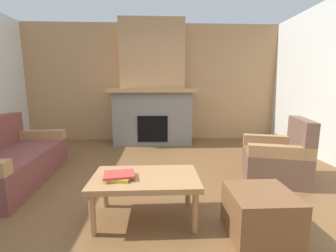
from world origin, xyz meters
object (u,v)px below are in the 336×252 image
object	(u,v)px
couch	(7,162)
armchair	(278,158)
coffee_table	(145,182)
ottoman	(260,214)
fireplace	(153,91)

from	to	relation	value
couch	armchair	distance (m)	3.64
coffee_table	couch	bearing A→B (deg)	153.43
couch	armchair	size ratio (longest dim) A/B	1.97
armchair	ottoman	bearing A→B (deg)	-123.24
fireplace	couch	world-z (taller)	fireplace
fireplace	coffee_table	bearing A→B (deg)	-90.18
couch	coffee_table	xyz separation A→B (m)	(1.88, -0.94, 0.09)
fireplace	couch	xyz separation A→B (m)	(-1.89, -2.18, -0.88)
ottoman	armchair	bearing A→B (deg)	56.76
couch	ottoman	xyz separation A→B (m)	(2.85, -1.25, -0.09)
fireplace	armchair	xyz separation A→B (m)	(1.75, -2.24, -0.87)
couch	armchair	world-z (taller)	same
fireplace	coffee_table	world-z (taller)	fireplace
couch	ottoman	distance (m)	3.12
armchair	coffee_table	size ratio (longest dim) A/B	0.94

